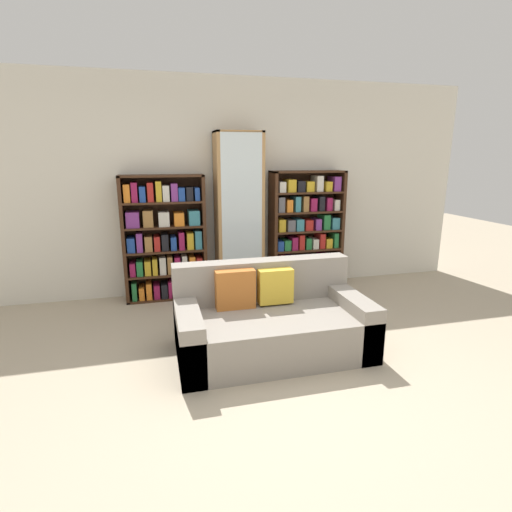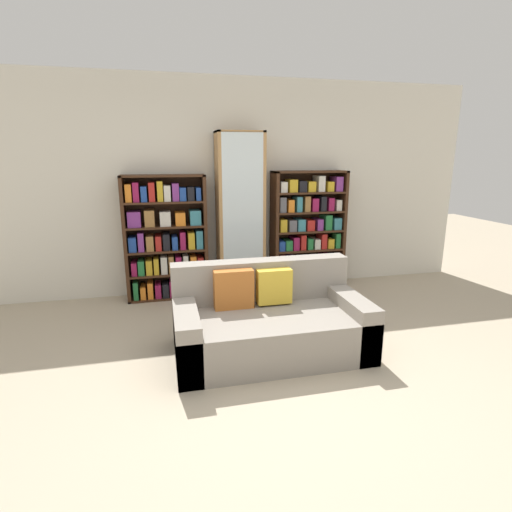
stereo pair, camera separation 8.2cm
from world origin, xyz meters
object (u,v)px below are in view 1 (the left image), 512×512
(couch, at_px, (270,322))
(bookshelf_left, at_px, (165,240))
(display_cabinet, at_px, (239,216))
(wine_bottle, at_px, (271,289))
(bookshelf_right, at_px, (306,232))

(couch, distance_m, bookshelf_left, 1.95)
(bookshelf_left, xyz_separation_m, display_cabinet, (0.93, -0.02, 0.27))
(bookshelf_left, height_order, display_cabinet, display_cabinet)
(display_cabinet, relative_size, wine_bottle, 5.74)
(display_cabinet, xyz_separation_m, wine_bottle, (0.31, -0.44, -0.87))
(bookshelf_right, bearing_deg, couch, -120.40)
(couch, xyz_separation_m, bookshelf_left, (-0.86, 1.69, 0.47))
(bookshelf_left, relative_size, display_cabinet, 0.75)
(couch, xyz_separation_m, wine_bottle, (0.38, 1.24, -0.13))
(bookshelf_left, distance_m, display_cabinet, 0.97)
(couch, relative_size, display_cabinet, 0.83)
(couch, relative_size, bookshelf_right, 1.09)
(display_cabinet, height_order, bookshelf_right, display_cabinet)
(bookshelf_right, xyz_separation_m, wine_bottle, (-0.61, -0.45, -0.62))
(couch, relative_size, wine_bottle, 4.79)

